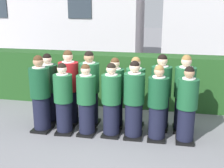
# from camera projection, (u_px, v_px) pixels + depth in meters

# --- Properties ---
(ground_plane) EXTENTS (60.00, 60.00, 0.00)m
(ground_plane) POSITION_uv_depth(u_px,v_px,m) (109.00, 135.00, 6.08)
(ground_plane) COLOR slate
(student_front_row_0) EXTENTS (0.43, 0.48, 1.66)m
(student_front_row_0) POSITION_uv_depth(u_px,v_px,m) (41.00, 95.00, 6.13)
(student_front_row_0) COLOR black
(student_front_row_0) RESTS_ON ground
(student_front_row_1) EXTENTS (0.40, 0.50, 1.53)m
(student_front_row_1) POSITION_uv_depth(u_px,v_px,m) (63.00, 100.00, 6.02)
(student_front_row_1) COLOR black
(student_front_row_1) RESTS_ON ground
(student_front_row_2) EXTENTS (0.40, 0.48, 1.52)m
(student_front_row_2) POSITION_uv_depth(u_px,v_px,m) (86.00, 102.00, 5.95)
(student_front_row_2) COLOR black
(student_front_row_2) RESTS_ON ground
(student_front_row_3) EXTENTS (0.40, 0.45, 1.55)m
(student_front_row_3) POSITION_uv_depth(u_px,v_px,m) (111.00, 102.00, 5.90)
(student_front_row_3) COLOR black
(student_front_row_3) RESTS_ON ground
(student_front_row_4) EXTENTS (0.42, 0.48, 1.61)m
(student_front_row_4) POSITION_uv_depth(u_px,v_px,m) (134.00, 102.00, 5.81)
(student_front_row_4) COLOR black
(student_front_row_4) RESTS_ON ground
(student_front_row_5) EXTENTS (0.40, 0.46, 1.55)m
(student_front_row_5) POSITION_uv_depth(u_px,v_px,m) (158.00, 105.00, 5.71)
(student_front_row_5) COLOR black
(student_front_row_5) RESTS_ON ground
(student_front_row_6) EXTENTS (0.40, 0.49, 1.55)m
(student_front_row_6) POSITION_uv_depth(u_px,v_px,m) (187.00, 107.00, 5.61)
(student_front_row_6) COLOR black
(student_front_row_6) RESTS_ON ground
(student_rear_row_0) EXTENTS (0.42, 0.51, 1.62)m
(student_rear_row_0) POSITION_uv_depth(u_px,v_px,m) (49.00, 90.00, 6.61)
(student_rear_row_0) COLOR black
(student_rear_row_0) RESTS_ON ground
(student_in_red_blazer) EXTENTS (0.44, 0.50, 1.71)m
(student_in_red_blazer) POSITION_uv_depth(u_px,v_px,m) (69.00, 89.00, 6.51)
(student_in_red_blazer) COLOR black
(student_in_red_blazer) RESTS_ON ground
(student_rear_row_2) EXTENTS (0.44, 0.53, 1.70)m
(student_rear_row_2) POSITION_uv_depth(u_px,v_px,m) (90.00, 90.00, 6.44)
(student_rear_row_2) COLOR black
(student_rear_row_2) RESTS_ON ground
(student_rear_row_3) EXTENTS (0.41, 0.49, 1.57)m
(student_rear_row_3) POSITION_uv_depth(u_px,v_px,m) (115.00, 94.00, 6.35)
(student_rear_row_3) COLOR black
(student_rear_row_3) RESTS_ON ground
(student_rear_row_4) EXTENTS (0.42, 0.47, 1.60)m
(student_rear_row_4) POSITION_uv_depth(u_px,v_px,m) (135.00, 95.00, 6.29)
(student_rear_row_4) COLOR black
(student_rear_row_4) RESTS_ON ground
(student_rear_row_5) EXTENTS (0.43, 0.53, 1.67)m
(student_rear_row_5) POSITION_uv_depth(u_px,v_px,m) (161.00, 94.00, 6.21)
(student_rear_row_5) COLOR black
(student_rear_row_5) RESTS_ON ground
(student_rear_row_6) EXTENTS (0.44, 0.49, 1.68)m
(student_rear_row_6) POSITION_uv_depth(u_px,v_px,m) (184.00, 95.00, 6.11)
(student_rear_row_6) COLOR black
(student_rear_row_6) RESTS_ON ground
(hedge) EXTENTS (9.10, 0.70, 1.39)m
(hedge) POSITION_uv_depth(u_px,v_px,m) (125.00, 80.00, 7.81)
(hedge) COLOR #214C1E
(hedge) RESTS_ON ground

